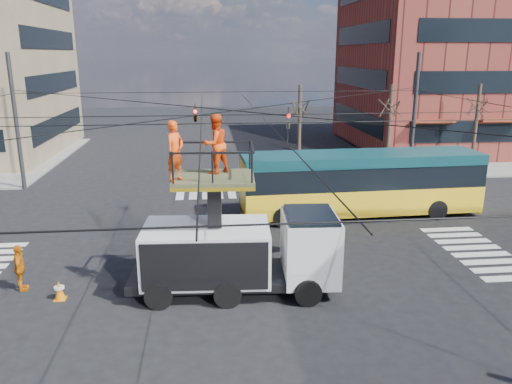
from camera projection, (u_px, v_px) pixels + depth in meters
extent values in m
plane|color=black|center=(236.00, 261.00, 19.71)|extent=(120.00, 120.00, 0.00)
cube|color=slate|center=(470.00, 150.00, 41.86)|extent=(18.00, 18.00, 0.12)
cube|color=black|center=(59.00, 124.00, 40.83)|extent=(0.12, 13.60, 1.50)
cube|color=black|center=(55.00, 83.00, 39.94)|extent=(0.12, 13.60, 1.50)
cube|color=black|center=(50.00, 39.00, 39.05)|extent=(0.12, 13.60, 1.50)
cube|color=maroon|center=(472.00, 65.00, 42.97)|extent=(20.00, 16.00, 14.00)
cube|color=black|center=(356.00, 119.00, 43.22)|extent=(0.12, 13.60, 1.58)
cube|color=black|center=(359.00, 78.00, 42.29)|extent=(0.12, 13.60, 1.57)
cube|color=black|center=(361.00, 34.00, 41.35)|extent=(0.12, 13.60, 1.57)
cylinder|color=#2D2D30|center=(414.00, 118.00, 31.31)|extent=(0.24, 0.24, 8.00)
cylinder|color=#2D2D30|center=(16.00, 123.00, 28.98)|extent=(0.24, 0.24, 8.00)
cylinder|color=black|center=(222.00, 92.00, 29.69)|extent=(24.00, 0.03, 0.03)
cylinder|color=black|center=(286.00, 224.00, 6.68)|extent=(24.00, 0.03, 0.03)
cylinder|color=black|center=(234.00, 111.00, 18.13)|extent=(24.02, 24.02, 0.03)
cylinder|color=black|center=(234.00, 111.00, 18.13)|extent=(24.02, 24.02, 0.03)
cylinder|color=black|center=(236.00, 123.00, 17.06)|extent=(24.00, 0.03, 0.03)
cylinder|color=black|center=(232.00, 115.00, 19.36)|extent=(24.00, 0.03, 0.03)
cylinder|color=black|center=(201.00, 122.00, 18.12)|extent=(0.03, 24.00, 0.03)
cylinder|color=black|center=(267.00, 121.00, 18.35)|extent=(0.03, 24.00, 0.03)
imported|color=black|center=(288.00, 121.00, 21.46)|extent=(0.16, 0.20, 1.00)
imported|color=black|center=(195.00, 111.00, 22.93)|extent=(0.26, 1.24, 0.50)
cylinder|color=#382B21|center=(299.00, 132.00, 32.33)|extent=(0.24, 0.24, 6.00)
cylinder|color=#382B21|center=(389.00, 131.00, 32.91)|extent=(0.24, 0.24, 6.00)
cylinder|color=#382B21|center=(475.00, 129.00, 33.50)|extent=(0.24, 0.24, 6.00)
cube|color=black|center=(234.00, 276.00, 17.11)|extent=(7.11, 2.58, 0.30)
cube|color=silver|center=(310.00, 247.00, 16.96)|extent=(1.93, 2.49, 2.20)
cube|color=black|center=(310.00, 225.00, 16.75)|extent=(1.72, 2.38, 0.80)
cube|color=silver|center=(207.00, 252.00, 16.83)|extent=(4.33, 2.73, 1.80)
cylinder|color=black|center=(308.00, 292.00, 16.14)|extent=(0.92, 0.40, 0.90)
cylinder|color=black|center=(299.00, 263.00, 18.35)|extent=(0.92, 0.40, 0.90)
cylinder|color=black|center=(228.00, 294.00, 16.03)|extent=(0.92, 0.40, 0.90)
cylinder|color=black|center=(228.00, 265.00, 18.24)|extent=(0.92, 0.40, 0.90)
cylinder|color=black|center=(159.00, 295.00, 15.93)|extent=(0.92, 0.40, 0.90)
cylinder|color=black|center=(168.00, 266.00, 18.14)|extent=(0.92, 0.40, 0.90)
cube|color=black|center=(215.00, 216.00, 16.51)|extent=(0.47, 0.47, 2.62)
cube|color=#40472A|center=(214.00, 178.00, 16.16)|extent=(2.71, 2.24, 0.12)
cube|color=yellow|center=(214.00, 181.00, 16.19)|extent=(2.71, 2.24, 0.12)
imported|color=#FF4B10|center=(175.00, 151.00, 15.32)|extent=(0.77, 0.81, 1.87)
imported|color=#FF4B10|center=(215.00, 144.00, 16.30)|extent=(1.20, 1.15, 1.95)
cube|color=yellow|center=(360.00, 197.00, 25.02)|extent=(11.95, 3.10, 1.30)
cube|color=black|center=(361.00, 174.00, 24.70)|extent=(11.95, 3.05, 1.10)
cube|color=#0E383F|center=(362.00, 158.00, 24.48)|extent=(11.95, 3.10, 0.50)
cube|color=yellow|center=(245.00, 189.00, 24.04)|extent=(0.35, 2.48, 2.80)
cube|color=yellow|center=(469.00, 181.00, 25.64)|extent=(0.35, 2.48, 2.80)
cube|color=black|center=(244.00, 212.00, 24.34)|extent=(0.26, 2.60, 0.30)
cube|color=gold|center=(246.00, 164.00, 23.72)|extent=(0.17, 1.60, 0.35)
cylinder|color=black|center=(283.00, 217.00, 23.44)|extent=(1.01, 0.34, 1.00)
cylinder|color=black|center=(274.00, 202.00, 25.69)|extent=(1.01, 0.34, 1.00)
cylinder|color=black|center=(437.00, 210.00, 24.50)|extent=(1.01, 0.34, 1.00)
cylinder|color=black|center=(415.00, 197.00, 26.75)|extent=(1.01, 0.34, 1.00)
cone|color=orange|center=(59.00, 290.00, 16.53)|extent=(0.36, 0.36, 0.67)
imported|color=#D06C0D|center=(20.00, 268.00, 17.05)|extent=(0.63, 1.04, 1.65)
imported|color=orange|center=(307.00, 234.00, 19.93)|extent=(1.29, 1.39, 1.88)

